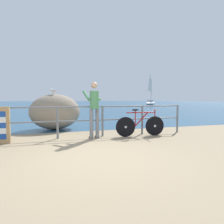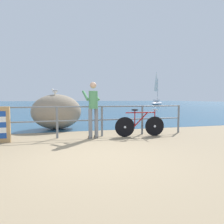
% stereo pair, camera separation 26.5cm
% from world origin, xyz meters
% --- Properties ---
extents(ground_plane, '(120.00, 120.00, 0.10)m').
position_xyz_m(ground_plane, '(0.00, 20.00, -0.05)').
color(ground_plane, '#937F60').
extents(sea_surface, '(120.00, 90.00, 0.01)m').
position_xyz_m(sea_surface, '(0.00, 48.28, 0.00)').
color(sea_surface, navy).
rests_on(sea_surface, ground_plane).
extents(promenade_railing, '(7.33, 0.07, 1.02)m').
position_xyz_m(promenade_railing, '(-0.00, 2.16, 0.64)').
color(promenade_railing, slate).
rests_on(promenade_railing, ground_plane).
extents(bicycle, '(1.70, 0.48, 0.92)m').
position_xyz_m(bicycle, '(1.96, 1.81, 0.39)').
color(bicycle, black).
rests_on(bicycle, ground_plane).
extents(person_at_railing, '(0.54, 0.67, 1.78)m').
position_xyz_m(person_at_railing, '(0.39, 1.89, 0.99)').
color(person_at_railing, slate).
rests_on(person_at_railing, ground_plane).
extents(breakwater_boulder_main, '(2.01, 1.41, 1.44)m').
position_xyz_m(breakwater_boulder_main, '(-0.82, 4.08, 0.72)').
color(breakwater_boulder_main, gray).
rests_on(breakwater_boulder_main, ground).
extents(seagull, '(0.31, 0.26, 0.23)m').
position_xyz_m(seagull, '(-0.87, 4.03, 1.58)').
color(seagull, gold).
rests_on(seagull, breakwater_boulder_main).
extents(sailboat, '(4.10, 3.96, 6.16)m').
position_xyz_m(sailboat, '(15.92, 27.79, 0.71)').
color(sailboat, white).
rests_on(sailboat, sea_surface).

